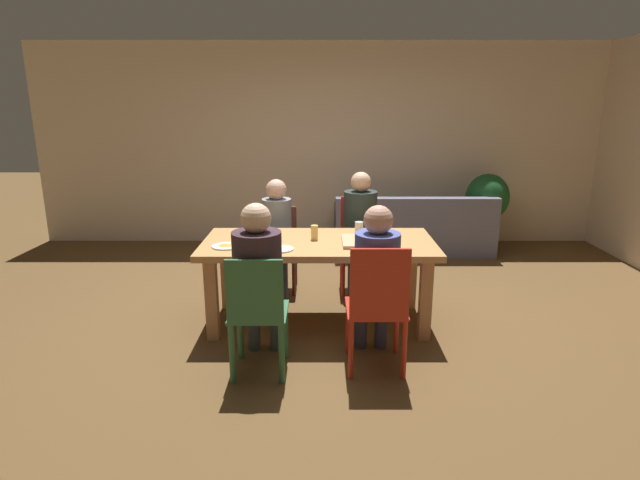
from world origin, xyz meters
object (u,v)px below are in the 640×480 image
(person_2, at_px, (260,273))
(plate_0, at_px, (227,246))
(drinking_glass_1, at_px, (360,228))
(person_1, at_px, (362,223))
(pizza_box_0, at_px, (367,241))
(chair_3, at_px, (279,243))
(chair_2, at_px, (259,313))
(plate_1, at_px, (282,249))
(dining_table, at_px, (320,252))
(chair_1, at_px, (360,239))
(drinking_glass_0, at_px, (316,232))
(person_0, at_px, (377,272))
(potted_plant, at_px, (488,203))
(couch, at_px, (414,231))
(chair_0, at_px, (379,303))
(person_3, at_px, (278,228))

(person_2, height_order, plate_0, person_2)
(plate_0, relative_size, drinking_glass_1, 2.23)
(person_1, xyz_separation_m, plate_0, (-1.19, -0.96, 0.03))
(person_1, height_order, person_2, person_2)
(plate_0, bearing_deg, pizza_box_0, 5.93)
(person_2, xyz_separation_m, chair_3, (-0.00, 1.71, -0.25))
(chair_2, height_order, plate_1, chair_2)
(dining_table, relative_size, chair_1, 2.08)
(plate_0, xyz_separation_m, drinking_glass_0, (0.73, 0.23, 0.05))
(chair_3, height_order, pizza_box_0, chair_3)
(person_0, height_order, pizza_box_0, person_0)
(person_2, height_order, chair_3, person_2)
(chair_1, relative_size, drinking_glass_1, 9.10)
(plate_0, xyz_separation_m, potted_plant, (2.96, 2.50, -0.13))
(plate_0, xyz_separation_m, drinking_glass_1, (1.14, 0.46, 0.04))
(dining_table, height_order, chair_1, chair_1)
(couch, bearing_deg, plate_1, -121.37)
(pizza_box_0, height_order, potted_plant, potted_plant)
(chair_1, xyz_separation_m, drinking_glass_1, (-0.05, -0.64, 0.28))
(chair_2, bearing_deg, chair_3, 90.00)
(chair_0, relative_size, couch, 0.48)
(chair_2, bearing_deg, plate_0, 114.44)
(pizza_box_0, bearing_deg, chair_2, -133.70)
(person_2, bearing_deg, pizza_box_0, 41.39)
(drinking_glass_0, bearing_deg, plate_1, -130.79)
(chair_2, relative_size, plate_1, 4.19)
(chair_1, xyz_separation_m, person_1, (0.00, -0.15, 0.20))
(plate_0, distance_m, plate_1, 0.47)
(person_1, xyz_separation_m, couch, (0.80, 1.47, -0.45))
(drinking_glass_0, bearing_deg, person_3, 118.73)
(chair_2, distance_m, pizza_box_0, 1.24)
(person_1, distance_m, person_3, 0.85)
(person_1, distance_m, pizza_box_0, 0.84)
(pizza_box_0, xyz_separation_m, drinking_glass_1, (-0.04, 0.34, 0.04))
(plate_1, bearing_deg, dining_table, 41.36)
(dining_table, xyz_separation_m, chair_0, (0.42, -0.89, -0.11))
(person_1, height_order, couch, person_1)
(chair_3, distance_m, potted_plant, 2.97)
(person_3, height_order, plate_1, person_3)
(chair_0, distance_m, drinking_glass_0, 1.08)
(drinking_glass_1, bearing_deg, dining_table, -143.82)
(plate_0, height_order, drinking_glass_1, drinking_glass_1)
(plate_1, relative_size, drinking_glass_0, 1.71)
(couch, bearing_deg, drinking_glass_1, -113.40)
(person_3, bearing_deg, person_1, 0.56)
(drinking_glass_1, bearing_deg, person_2, -126.64)
(dining_table, height_order, chair_0, chair_0)
(chair_0, xyz_separation_m, couch, (0.80, 3.13, -0.26))
(potted_plant, bearing_deg, plate_0, -139.82)
(person_1, bearing_deg, potted_plant, 41.08)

